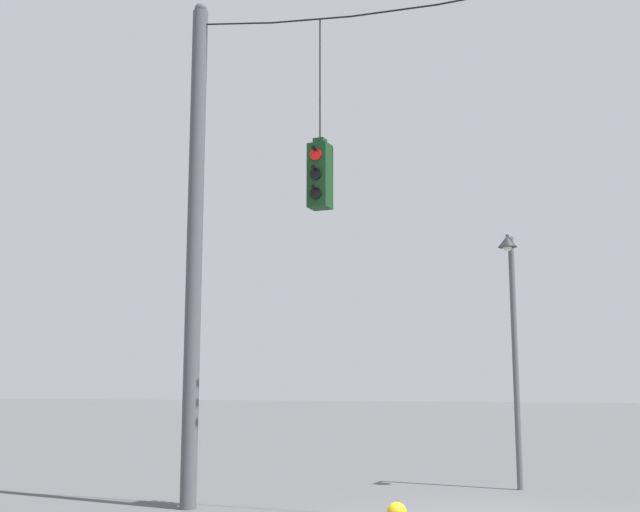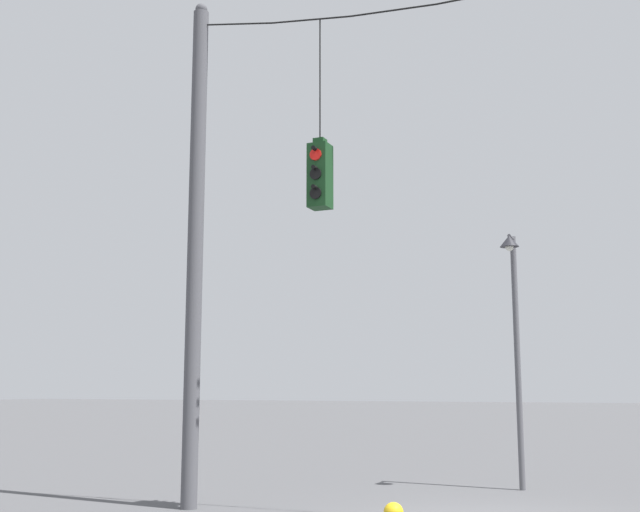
# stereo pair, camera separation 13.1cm
# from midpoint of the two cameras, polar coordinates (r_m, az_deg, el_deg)

# --- Properties ---
(utility_pole_left) EXTENTS (0.28, 0.28, 9.00)m
(utility_pole_left) POSITION_cam_midpoint_polar(r_m,az_deg,el_deg) (14.23, -8.59, 0.85)
(utility_pole_left) COLOR #4C4C51
(utility_pole_left) RESTS_ON ground_plane
(traffic_light_over_intersection) EXTENTS (0.34, 0.58, 3.32)m
(traffic_light_over_intersection) POSITION_cam_midpoint_polar(r_m,az_deg,el_deg) (13.36, 0.28, 5.82)
(traffic_light_over_intersection) COLOR #143819
(street_lamp) EXTENTS (0.38, 0.67, 5.09)m
(street_lamp) POSITION_cam_midpoint_polar(r_m,az_deg,el_deg) (16.74, 13.89, -4.27)
(street_lamp) COLOR #515156
(street_lamp) RESTS_ON ground_plane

